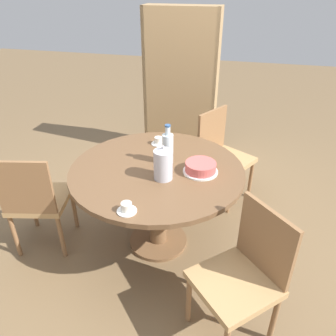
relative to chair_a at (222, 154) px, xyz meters
name	(u,v)px	position (x,y,z in m)	size (l,w,h in m)	color
ground_plane	(158,241)	(-0.40, -0.82, -0.46)	(14.00, 14.00, 0.00)	brown
dining_table	(157,183)	(-0.40, -0.82, 0.12)	(1.28, 1.28, 0.72)	brown
chair_a	(222,154)	(0.00, 0.00, 0.00)	(0.57, 0.57, 0.87)	olive
chair_b	(37,199)	(-1.28, -1.09, 0.00)	(0.50, 0.50, 0.87)	olive
chair_c	(243,274)	(0.28, -1.44, 0.00)	(0.59, 0.59, 0.87)	olive
bookshelf	(180,87)	(-0.59, 0.80, 0.37)	(0.82, 0.28, 1.68)	tan
coffee_pot	(163,164)	(-0.32, -0.94, 0.37)	(0.13, 0.13, 0.25)	silver
water_bottle	(168,148)	(-0.35, -0.73, 0.38)	(0.08, 0.08, 0.31)	silver
cake_main	(201,168)	(-0.09, -0.80, 0.29)	(0.25, 0.25, 0.08)	white
cup_a	(127,208)	(-0.44, -1.36, 0.28)	(0.12, 0.12, 0.06)	white
cup_b	(158,141)	(-0.50, -0.44, 0.28)	(0.12, 0.12, 0.06)	white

